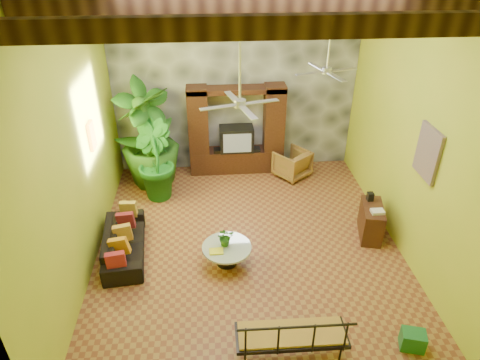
{
  "coord_description": "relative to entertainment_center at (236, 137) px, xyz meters",
  "views": [
    {
      "loc": [
        -0.72,
        -6.72,
        5.6
      ],
      "look_at": [
        -0.15,
        0.2,
        1.44
      ],
      "focal_mm": 32.0,
      "sensor_mm": 36.0,
      "label": 1
    }
  ],
  "objects": [
    {
      "name": "ground",
      "position": [
        0.0,
        -3.14,
        -0.97
      ],
      "size": [
        7.0,
        7.0,
        0.0
      ],
      "primitive_type": "plane",
      "color": "brown",
      "rests_on": "ground"
    },
    {
      "name": "back_wall",
      "position": [
        0.0,
        0.36,
        1.53
      ],
      "size": [
        6.0,
        0.02,
        5.0
      ],
      "primitive_type": "cube",
      "color": "#A3BE2B",
      "rests_on": "ground"
    },
    {
      "name": "left_wall",
      "position": [
        -3.0,
        -3.14,
        1.53
      ],
      "size": [
        0.02,
        7.0,
        5.0
      ],
      "primitive_type": "cube",
      "color": "#A3BE2B",
      "rests_on": "ground"
    },
    {
      "name": "right_wall",
      "position": [
        3.0,
        -3.14,
        1.53
      ],
      "size": [
        0.02,
        7.0,
        5.0
      ],
      "primitive_type": "cube",
      "color": "#A3BE2B",
      "rests_on": "ground"
    },
    {
      "name": "stone_accent_wall",
      "position": [
        0.0,
        0.3,
        1.53
      ],
      "size": [
        5.98,
        0.1,
        4.98
      ],
      "primitive_type": "cube",
      "color": "#3C3E44",
      "rests_on": "ground"
    },
    {
      "name": "entertainment_center",
      "position": [
        0.0,
        0.0,
        0.0
      ],
      "size": [
        2.4,
        0.55,
        2.3
      ],
      "color": "black",
      "rests_on": "ground"
    },
    {
      "name": "ceiling_fan_front",
      "position": [
        -0.2,
        -3.54,
        2.44
      ],
      "size": [
        1.28,
        1.28,
        1.86
      ],
      "color": "silver",
      "rests_on": "ceiling"
    },
    {
      "name": "ceiling_fan_back",
      "position": [
        1.6,
        -1.94,
        2.44
      ],
      "size": [
        1.28,
        1.28,
        1.86
      ],
      "color": "silver",
      "rests_on": "ceiling"
    },
    {
      "name": "wall_art_mask",
      "position": [
        -2.96,
        -2.14,
        1.13
      ],
      "size": [
        0.06,
        0.32,
        0.55
      ],
      "primitive_type": "cube",
      "color": "gold",
      "rests_on": "left_wall"
    },
    {
      "name": "wall_art_painting",
      "position": [
        2.96,
        -3.74,
        1.33
      ],
      "size": [
        0.06,
        0.7,
        0.9
      ],
      "primitive_type": "cube",
      "color": "#2A5E9D",
      "rests_on": "right_wall"
    },
    {
      "name": "sofa",
      "position": [
        -2.44,
        -3.16,
        -0.69
      ],
      "size": [
        0.91,
        1.95,
        0.55
      ],
      "primitive_type": "imported",
      "rotation": [
        0.0,
        0.0,
        1.66
      ],
      "color": "black",
      "rests_on": "ground"
    },
    {
      "name": "wicker_armchair",
      "position": [
        1.39,
        -0.42,
        -0.61
      ],
      "size": [
        1.07,
        1.08,
        0.71
      ],
      "primitive_type": "imported",
      "rotation": [
        0.0,
        0.0,
        3.79
      ],
      "color": "brown",
      "rests_on": "ground"
    },
    {
      "name": "tall_plant_a",
      "position": [
        -2.16,
        -0.43,
        0.36
      ],
      "size": [
        1.69,
        1.56,
        2.65
      ],
      "primitive_type": "imported",
      "rotation": [
        0.0,
        0.0,
        0.58
      ],
      "color": "#205C18",
      "rests_on": "ground"
    },
    {
      "name": "tall_plant_b",
      "position": [
        -1.99,
        -1.06,
        -0.03
      ],
      "size": [
        1.28,
        1.32,
        1.88
      ],
      "primitive_type": "imported",
      "rotation": [
        0.0,
        0.0,
        2.2
      ],
      "color": "#1A631E",
      "rests_on": "ground"
    },
    {
      "name": "tall_plant_c",
      "position": [
        -2.11,
        -0.44,
        0.25
      ],
      "size": [
        1.88,
        1.88,
        2.44
      ],
      "primitive_type": "imported",
      "rotation": [
        0.0,
        0.0,
        4.16
      ],
      "color": "#2A6119",
      "rests_on": "ground"
    },
    {
      "name": "coffee_table",
      "position": [
        -0.46,
        -3.61,
        -0.71
      ],
      "size": [
        0.93,
        0.93,
        0.4
      ],
      "rotation": [
        0.0,
        0.0,
        0.04
      ],
      "color": "black",
      "rests_on": "ground"
    },
    {
      "name": "centerpiece_plant",
      "position": [
        -0.48,
        -3.55,
        -0.39
      ],
      "size": [
        0.36,
        0.33,
        0.35
      ],
      "primitive_type": "imported",
      "rotation": [
        0.0,
        0.0,
        0.17
      ],
      "color": "#286019",
      "rests_on": "coffee_table"
    },
    {
      "name": "yellow_tray",
      "position": [
        -0.66,
        -3.75,
        -0.55
      ],
      "size": [
        0.26,
        0.19,
        0.03
      ],
      "primitive_type": "cube",
      "rotation": [
        0.0,
        0.0,
        0.03
      ],
      "color": "#FEFC1B",
      "rests_on": "coffee_table"
    },
    {
      "name": "iron_bench",
      "position": [
        0.37,
        -5.82,
        -0.43
      ],
      "size": [
        1.64,
        0.61,
        0.57
      ],
      "rotation": [
        0.0,
        0.0,
        -0.02
      ],
      "color": "black",
      "rests_on": "ground"
    },
    {
      "name": "side_console",
      "position": [
        2.55,
        -2.99,
        -0.61
      ],
      "size": [
        0.58,
        0.95,
        0.7
      ],
      "primitive_type": "cube",
      "rotation": [
        0.0,
        0.0,
        -0.23
      ],
      "color": "#3E2313",
      "rests_on": "ground"
    },
    {
      "name": "green_bin",
      "position": [
        2.26,
        -5.75,
        -0.81
      ],
      "size": [
        0.42,
        0.36,
        0.31
      ],
      "primitive_type": "cube",
      "rotation": [
        0.0,
        0.0,
        -0.28
      ],
      "color": "#1E7322",
      "rests_on": "ground"
    }
  ]
}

